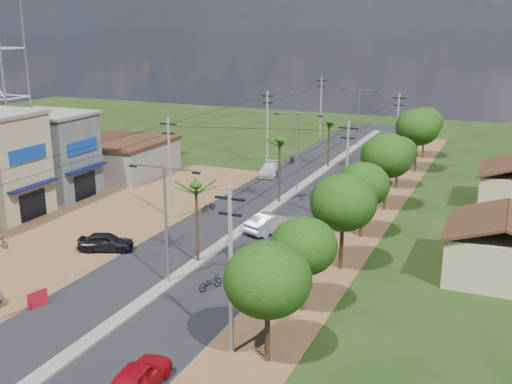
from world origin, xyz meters
TOP-DOWN VIEW (x-y plane):
  - ground at (0.00, 0.00)m, footprint 160.00×160.00m
  - road at (0.00, 15.00)m, footprint 12.00×110.00m
  - median at (0.00, 18.00)m, footprint 1.00×90.00m
  - dirt_lot_west at (-15.00, 8.00)m, footprint 18.00×46.00m
  - dirt_shoulder_east at (8.50, 15.00)m, footprint 5.00×90.00m
  - shophouse_grey at (-21.98, 14.00)m, footprint 9.00×6.40m
  - low_shed at (-21.00, 24.00)m, footprint 10.40×10.40m
  - house_east_near at (20.00, 10.00)m, footprint 7.60×7.50m
  - tree_east_a at (9.50, -6.00)m, footprint 4.40×4.40m
  - tree_east_b at (9.30, 0.00)m, footprint 4.00×4.00m
  - tree_east_c at (9.70, 7.00)m, footprint 4.60×4.60m
  - tree_east_d at (9.40, 14.00)m, footprint 4.20×4.20m
  - tree_east_e at (9.60, 22.00)m, footprint 4.80×4.80m
  - tree_east_f at (9.20, 30.00)m, footprint 3.80×3.80m
  - tree_east_g at (9.80, 38.00)m, footprint 5.00×5.00m
  - tree_east_h at (9.50, 46.00)m, footprint 4.40×4.40m
  - palm_median_near at (0.00, 4.00)m, footprint 2.00×2.00m
  - palm_median_mid at (0.00, 20.00)m, footprint 2.00×2.00m
  - palm_median_far at (0.00, 36.00)m, footprint 2.00×2.00m
  - streetlight_near at (0.00, 0.00)m, footprint 5.10×0.18m
  - streetlight_mid at (0.00, 25.00)m, footprint 5.10×0.18m
  - streetlight_far at (0.00, 50.00)m, footprint 5.10×0.18m
  - utility_pole_w_b at (-7.00, 12.00)m, footprint 1.60×0.24m
  - utility_pole_w_c at (-7.00, 34.00)m, footprint 1.60×0.24m
  - utility_pole_w_d at (-7.00, 55.00)m, footprint 1.60×0.24m
  - utility_pole_e_a at (7.50, -6.00)m, footprint 1.60×0.24m
  - utility_pole_e_b at (7.50, 16.00)m, footprint 1.60×0.24m
  - utility_pole_e_c at (7.50, 38.00)m, footprint 1.60×0.24m
  - car_red_near at (5.00, -10.82)m, footprint 2.02×4.41m
  - car_silver_mid at (2.34, 12.24)m, footprint 3.37×5.09m
  - car_white_far at (-5.00, 29.74)m, footprint 2.90×4.97m
  - car_parked_dark at (-7.50, 3.33)m, footprint 4.44×3.10m
  - moto_rider_east at (2.92, 0.34)m, footprint 1.32×1.98m
  - moto_rider_west_a at (-5.00, 15.16)m, footprint 0.94×1.88m
  - moto_rider_west_b at (-4.62, 36.15)m, footprint 0.53×1.73m
  - roadside_sign at (-5.50, -6.00)m, footprint 0.43×1.28m

SIDE VIEW (x-z plane):
  - ground at x=0.00m, z-range 0.00..0.00m
  - dirt_shoulder_east at x=8.50m, z-range 0.00..0.03m
  - dirt_lot_west at x=-15.00m, z-range 0.00..0.04m
  - road at x=0.00m, z-range 0.00..0.04m
  - median at x=0.00m, z-range 0.00..0.18m
  - moto_rider_west_a at x=-5.00m, z-range 0.00..0.94m
  - moto_rider_east at x=2.92m, z-range 0.00..0.98m
  - moto_rider_west_b at x=-4.62m, z-range 0.00..1.03m
  - roadside_sign at x=-5.50m, z-range 0.00..1.08m
  - car_white_far at x=-5.00m, z-range 0.00..1.35m
  - car_parked_dark at x=-7.50m, z-range 0.00..1.41m
  - car_red_near at x=5.00m, z-range 0.00..1.47m
  - car_silver_mid at x=2.34m, z-range 0.00..1.59m
  - low_shed at x=-21.00m, z-range -0.01..3.94m
  - house_east_near at x=20.00m, z-range 0.09..4.69m
  - tree_east_f at x=9.20m, z-range 1.13..6.64m
  - tree_east_b at x=9.30m, z-range 1.20..7.03m
  - shophouse_grey at x=-21.98m, z-range 0.01..8.31m
  - tree_east_d at x=9.40m, z-range 1.27..7.41m
  - tree_east_a at x=9.50m, z-range 1.30..7.67m
  - tree_east_h at x=9.50m, z-range 1.38..7.90m
  - utility_pole_w_b at x=-7.00m, z-range 0.26..9.26m
  - utility_pole_w_c at x=-7.00m, z-range 0.26..9.26m
  - utility_pole_w_d at x=-7.00m, z-range 0.26..9.26m
  - utility_pole_e_a at x=7.50m, z-range 0.26..9.26m
  - utility_pole_e_b at x=7.50m, z-range 0.26..9.26m
  - utility_pole_e_c at x=7.50m, z-range 0.26..9.26m
  - streetlight_near at x=0.00m, z-range 0.79..8.79m
  - streetlight_mid at x=0.00m, z-range 0.79..8.79m
  - streetlight_far at x=0.00m, z-range 0.79..8.79m
  - tree_east_c at x=9.70m, z-range 1.45..8.28m
  - tree_east_e at x=9.60m, z-range 1.52..8.66m
  - tree_east_g at x=9.80m, z-range 1.55..8.93m
  - palm_median_far at x=0.00m, z-range 2.34..8.19m
  - palm_median_near at x=0.00m, z-range 2.46..8.61m
  - palm_median_mid at x=0.00m, z-range 2.62..9.17m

